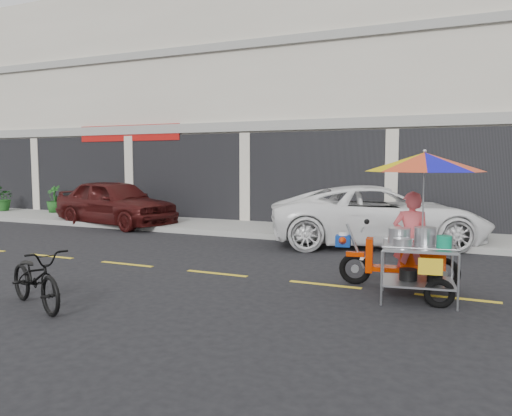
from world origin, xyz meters
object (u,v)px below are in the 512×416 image
at_px(near_bicycle, 36,278).
at_px(food_vendor_rig, 417,204).
at_px(white_pickup, 378,215).
at_px(maroon_sedan, 115,203).

relative_size(near_bicycle, food_vendor_rig, 0.67).
bearing_deg(white_pickup, maroon_sedan, 66.16).
relative_size(maroon_sedan, white_pickup, 0.83).
bearing_deg(maroon_sedan, white_pickup, -81.12).
height_order(white_pickup, near_bicycle, white_pickup).
xyz_separation_m(near_bicycle, food_vendor_rig, (4.65, 2.82, 0.95)).
height_order(maroon_sedan, near_bicycle, maroon_sedan).
height_order(white_pickup, food_vendor_rig, food_vendor_rig).
distance_m(white_pickup, food_vendor_rig, 4.61).
bearing_deg(near_bicycle, white_pickup, -2.75).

